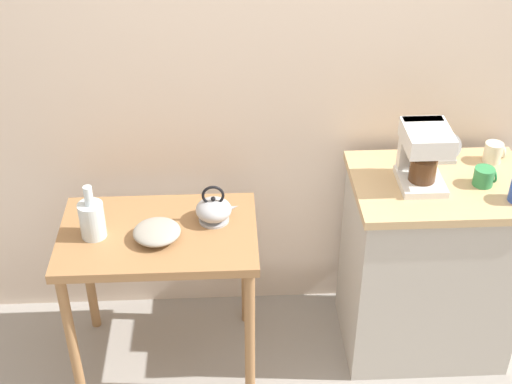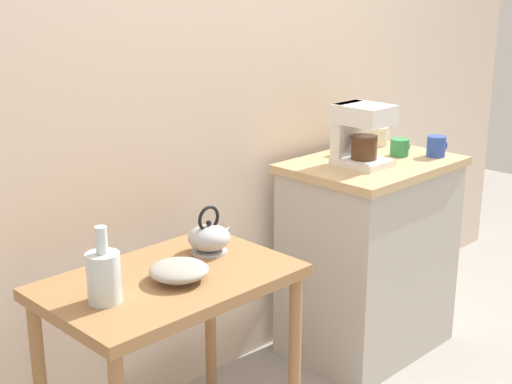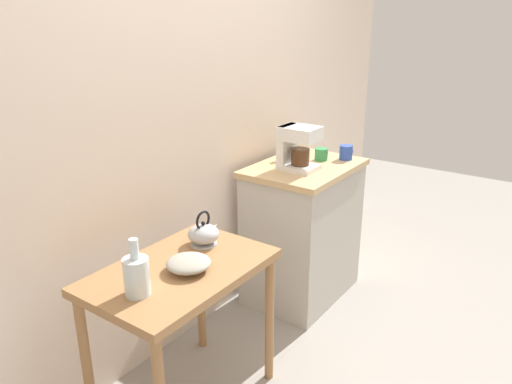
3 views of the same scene
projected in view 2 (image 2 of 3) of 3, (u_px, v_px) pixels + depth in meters
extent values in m
cube|color=beige|center=(223.00, 46.00, 2.92)|extent=(4.40, 0.10, 2.80)
cube|color=#9E7044|center=(169.00, 282.00, 2.37)|extent=(0.82, 0.53, 0.04)
cylinder|color=#9E7044|center=(295.00, 365.00, 2.57)|extent=(0.04, 0.04, 0.69)
cylinder|color=#9E7044|center=(210.00, 323.00, 2.88)|extent=(0.04, 0.04, 0.69)
cube|color=#BCB7AD|center=(368.00, 260.00, 3.29)|extent=(0.71, 0.51, 0.86)
cube|color=tan|center=(373.00, 165.00, 3.17)|extent=(0.74, 0.54, 0.04)
cylinder|color=#9E998C|center=(179.00, 279.00, 2.33)|extent=(0.09, 0.09, 0.01)
ellipsoid|color=#9E998C|center=(179.00, 270.00, 2.32)|extent=(0.19, 0.19, 0.05)
cylinder|color=#B2B5BA|center=(209.00, 251.00, 2.57)|extent=(0.13, 0.13, 0.01)
ellipsoid|color=#B2B5BA|center=(209.00, 238.00, 2.55)|extent=(0.15, 0.15, 0.09)
cone|color=#B2B5BA|center=(224.00, 232.00, 2.60)|extent=(0.07, 0.03, 0.05)
sphere|color=black|center=(209.00, 223.00, 2.54)|extent=(0.02, 0.02, 0.02)
torus|color=black|center=(209.00, 219.00, 2.53)|extent=(0.09, 0.01, 0.09)
cylinder|color=silver|center=(104.00, 278.00, 2.16)|extent=(0.10, 0.10, 0.16)
cylinder|color=silver|center=(101.00, 240.00, 2.12)|extent=(0.04, 0.04, 0.08)
cube|color=white|center=(362.00, 162.00, 3.08)|extent=(0.18, 0.22, 0.03)
cube|color=white|center=(347.00, 132.00, 3.10)|extent=(0.16, 0.05, 0.26)
cube|color=white|center=(364.00, 114.00, 3.02)|extent=(0.18, 0.22, 0.08)
cylinder|color=#4C2D19|center=(364.00, 147.00, 3.05)|extent=(0.11, 0.11, 0.10)
cylinder|color=#338C4C|center=(399.00, 147.00, 3.24)|extent=(0.08, 0.08, 0.08)
torus|color=#338C4C|center=(405.00, 146.00, 3.27)|extent=(0.01, 0.05, 0.05)
cylinder|color=beige|center=(379.00, 137.00, 3.42)|extent=(0.08, 0.08, 0.09)
torus|color=beige|center=(385.00, 135.00, 3.45)|extent=(0.01, 0.06, 0.06)
cylinder|color=#2D4CAD|center=(436.00, 146.00, 3.22)|extent=(0.08, 0.08, 0.09)
torus|color=#2D4CAD|center=(441.00, 145.00, 3.25)|extent=(0.01, 0.06, 0.06)
cube|color=#B2B5BA|center=(351.00, 150.00, 3.30)|extent=(0.09, 0.06, 0.02)
cylinder|color=#B2B5BA|center=(351.00, 137.00, 3.29)|extent=(0.12, 0.05, 0.12)
cylinder|color=black|center=(352.00, 137.00, 3.28)|extent=(0.10, 0.04, 0.10)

